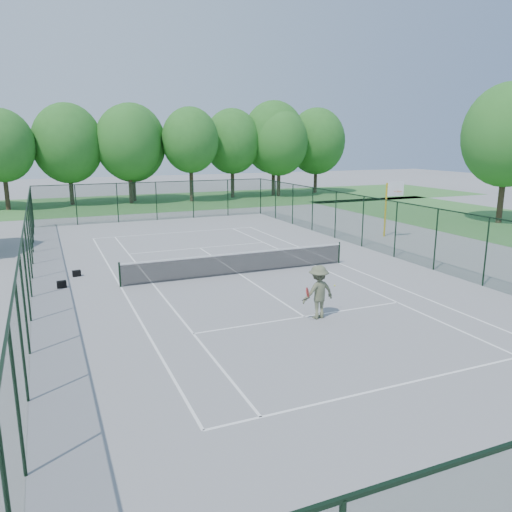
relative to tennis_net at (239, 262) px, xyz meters
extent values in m
plane|color=gray|center=(0.00, 0.00, -0.58)|extent=(140.00, 140.00, 0.00)
cube|color=#43833B|center=(0.00, 30.00, -0.57)|extent=(80.00, 16.00, 0.01)
cube|color=white|center=(0.00, 11.88, -0.57)|extent=(10.97, 0.08, 0.01)
cube|color=white|center=(0.00, -11.88, -0.57)|extent=(10.97, 0.08, 0.01)
cube|color=white|center=(0.00, 6.40, -0.57)|extent=(8.23, 0.08, 0.01)
cube|color=white|center=(0.00, -6.40, -0.57)|extent=(8.23, 0.08, 0.01)
cube|color=white|center=(5.49, 0.00, -0.57)|extent=(0.08, 23.77, 0.01)
cube|color=white|center=(-5.49, 0.00, -0.57)|extent=(0.08, 23.77, 0.01)
cube|color=white|center=(4.12, 0.00, -0.57)|extent=(0.08, 23.77, 0.01)
cube|color=white|center=(-4.12, 0.00, -0.57)|extent=(0.08, 23.77, 0.01)
cube|color=white|center=(0.00, 0.00, -0.57)|extent=(0.08, 12.80, 0.01)
cylinder|color=black|center=(-5.50, 0.00, -0.03)|extent=(0.08, 0.08, 1.10)
cylinder|color=black|center=(5.50, 0.00, -0.03)|extent=(0.08, 0.08, 1.10)
cube|color=black|center=(0.00, 0.00, -0.08)|extent=(11.00, 0.02, 0.96)
cube|color=white|center=(0.00, 0.00, 0.42)|extent=(11.00, 0.05, 0.07)
cube|color=#15331E|center=(0.00, 18.00, 0.92)|extent=(18.00, 0.02, 3.00)
cube|color=#15331E|center=(9.00, 0.00, 0.92)|extent=(0.02, 36.00, 3.00)
cube|color=#15331E|center=(-9.00, 0.00, 0.92)|extent=(0.02, 36.00, 3.00)
cube|color=black|center=(0.00, 18.00, 2.42)|extent=(18.00, 0.05, 0.05)
cube|color=black|center=(9.00, 0.00, 2.42)|extent=(0.05, 36.00, 0.05)
cube|color=black|center=(-9.00, 0.00, 2.42)|extent=(0.05, 36.00, 0.05)
cylinder|color=#3E2D20|center=(0.00, 30.00, 1.52)|extent=(0.40, 0.40, 4.20)
ellipsoid|color=#307829|center=(0.00, 30.00, 5.42)|extent=(6.40, 6.40, 7.40)
cylinder|color=#3E2D20|center=(16.50, 30.00, 1.52)|extent=(0.40, 0.40, 4.20)
ellipsoid|color=#307829|center=(16.50, 30.00, 5.42)|extent=(6.40, 6.40, 7.40)
cylinder|color=gold|center=(12.25, 5.14, 1.17)|extent=(0.12, 0.12, 3.50)
cube|color=gold|center=(12.25, 4.69, 2.77)|extent=(0.08, 0.90, 0.08)
cube|color=white|center=(12.25, 4.24, 2.62)|extent=(1.20, 0.05, 0.90)
torus|color=#C75A1C|center=(12.25, 4.01, 2.47)|extent=(0.48, 0.48, 0.02)
cylinder|color=#3E2D20|center=(23.79, 6.23, 1.72)|extent=(0.44, 0.44, 4.59)
ellipsoid|color=#307829|center=(23.79, 6.23, 5.98)|extent=(6.56, 6.56, 7.65)
cube|color=black|center=(-7.82, 0.88, -0.42)|extent=(0.40, 0.26, 0.30)
cube|color=black|center=(-7.10, 2.59, -0.43)|extent=(0.39, 0.26, 0.28)
imported|color=#5D6246|center=(0.39, -6.67, 0.38)|extent=(1.31, 0.84, 1.92)
sphere|color=#C7E13A|center=(1.30, -6.27, 0.40)|extent=(0.07, 0.07, 0.07)
camera|label=1|loc=(-8.25, -21.25, 5.56)|focal=35.00mm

